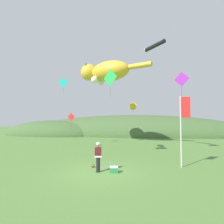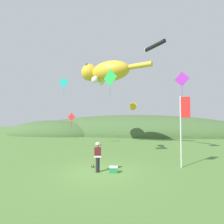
{
  "view_description": "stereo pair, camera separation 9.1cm",
  "coord_description": "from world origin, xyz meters",
  "px_view_note": "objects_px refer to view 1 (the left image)",
  "views": [
    {
      "loc": [
        2.6,
        -10.33,
        3.17
      ],
      "look_at": [
        0.0,
        4.0,
        3.79
      ],
      "focal_mm": 28.0,
      "sensor_mm": 36.0,
      "label": 1
    },
    {
      "loc": [
        2.69,
        -10.31,
        3.17
      ],
      "look_at": [
        0.0,
        4.0,
        3.79
      ],
      "focal_mm": 28.0,
      "sensor_mm": 36.0,
      "label": 2
    }
  ],
  "objects_px": {
    "kite_spool": "(93,166)",
    "kite_tube_streamer": "(154,46)",
    "festival_attendant": "(98,156)",
    "kite_diamond_green": "(110,78)",
    "picnic_cooler": "(114,170)",
    "kite_diamond_teal": "(63,83)",
    "festival_banner_pole": "(183,120)",
    "kite_diamond_red": "(71,117)",
    "kite_fish_windsock": "(133,107)",
    "kite_giant_cat": "(105,72)",
    "kite_diamond_violet": "(182,79)"
  },
  "relations": [
    {
      "from": "festival_banner_pole",
      "to": "kite_diamond_green",
      "type": "distance_m",
      "value": 6.71
    },
    {
      "from": "kite_diamond_teal",
      "to": "kite_diamond_violet",
      "type": "relative_size",
      "value": 0.89
    },
    {
      "from": "kite_fish_windsock",
      "to": "kite_diamond_green",
      "type": "distance_m",
      "value": 4.51
    },
    {
      "from": "kite_diamond_teal",
      "to": "kite_diamond_green",
      "type": "xyz_separation_m",
      "value": [
        6.56,
        -4.8,
        -0.83
      ]
    },
    {
      "from": "festival_attendant",
      "to": "kite_diamond_green",
      "type": "xyz_separation_m",
      "value": [
        -0.01,
        3.94,
        5.72
      ]
    },
    {
      "from": "festival_attendant",
      "to": "kite_diamond_red",
      "type": "distance_m",
      "value": 9.56
    },
    {
      "from": "kite_tube_streamer",
      "to": "kite_diamond_green",
      "type": "xyz_separation_m",
      "value": [
        -3.78,
        -2.27,
        -3.4
      ]
    },
    {
      "from": "kite_giant_cat",
      "to": "festival_banner_pole",
      "type": "bearing_deg",
      "value": -51.13
    },
    {
      "from": "kite_spool",
      "to": "kite_giant_cat",
      "type": "distance_m",
      "value": 13.74
    },
    {
      "from": "kite_diamond_green",
      "to": "kite_spool",
      "type": "bearing_deg",
      "value": -100.92
    },
    {
      "from": "kite_spool",
      "to": "kite_tube_streamer",
      "type": "relative_size",
      "value": 0.1
    },
    {
      "from": "kite_diamond_red",
      "to": "kite_tube_streamer",
      "type": "bearing_deg",
      "value": -9.56
    },
    {
      "from": "kite_diamond_red",
      "to": "kite_spool",
      "type": "bearing_deg",
      "value": -56.34
    },
    {
      "from": "kite_tube_streamer",
      "to": "festival_banner_pole",
      "type": "bearing_deg",
      "value": -69.91
    },
    {
      "from": "festival_banner_pole",
      "to": "kite_fish_windsock",
      "type": "height_order",
      "value": "kite_fish_windsock"
    },
    {
      "from": "kite_tube_streamer",
      "to": "kite_diamond_red",
      "type": "distance_m",
      "value": 11.19
    },
    {
      "from": "kite_diamond_green",
      "to": "picnic_cooler",
      "type": "bearing_deg",
      "value": -75.86
    },
    {
      "from": "kite_spool",
      "to": "kite_diamond_violet",
      "type": "relative_size",
      "value": 0.09
    },
    {
      "from": "kite_fish_windsock",
      "to": "kite_diamond_red",
      "type": "xyz_separation_m",
      "value": [
        -6.76,
        0.21,
        -1.06
      ]
    },
    {
      "from": "picnic_cooler",
      "to": "kite_diamond_red",
      "type": "height_order",
      "value": "kite_diamond_red"
    },
    {
      "from": "festival_banner_pole",
      "to": "kite_tube_streamer",
      "type": "height_order",
      "value": "kite_tube_streamer"
    },
    {
      "from": "kite_diamond_teal",
      "to": "kite_diamond_violet",
      "type": "xyz_separation_m",
      "value": [
        12.89,
        -1.7,
        -0.51
      ]
    },
    {
      "from": "festival_attendant",
      "to": "kite_giant_cat",
      "type": "distance_m",
      "value": 14.0
    },
    {
      "from": "kite_spool",
      "to": "kite_diamond_violet",
      "type": "height_order",
      "value": "kite_diamond_violet"
    },
    {
      "from": "kite_spool",
      "to": "kite_diamond_green",
      "type": "bearing_deg",
      "value": 79.08
    },
    {
      "from": "festival_attendant",
      "to": "festival_banner_pole",
      "type": "bearing_deg",
      "value": 20.43
    },
    {
      "from": "festival_banner_pole",
      "to": "kite_diamond_red",
      "type": "xyz_separation_m",
      "value": [
        -10.42,
        5.73,
        0.31
      ]
    },
    {
      "from": "festival_banner_pole",
      "to": "kite_giant_cat",
      "type": "distance_m",
      "value": 13.23
    },
    {
      "from": "kite_spool",
      "to": "kite_diamond_red",
      "type": "xyz_separation_m",
      "value": [
        -4.51,
        6.78,
        3.31
      ]
    },
    {
      "from": "kite_diamond_teal",
      "to": "kite_spool",
      "type": "bearing_deg",
      "value": -52.57
    },
    {
      "from": "kite_giant_cat",
      "to": "kite_diamond_red",
      "type": "height_order",
      "value": "kite_giant_cat"
    },
    {
      "from": "picnic_cooler",
      "to": "kite_fish_windsock",
      "type": "height_order",
      "value": "kite_fish_windsock"
    },
    {
      "from": "festival_banner_pole",
      "to": "kite_diamond_violet",
      "type": "bearing_deg",
      "value": 78.76
    },
    {
      "from": "picnic_cooler",
      "to": "kite_tube_streamer",
      "type": "xyz_separation_m",
      "value": [
        2.81,
        6.14,
        9.89
      ]
    },
    {
      "from": "picnic_cooler",
      "to": "kite_diamond_green",
      "type": "bearing_deg",
      "value": 104.14
    },
    {
      "from": "festival_attendant",
      "to": "kite_diamond_violet",
      "type": "height_order",
      "value": "kite_diamond_violet"
    },
    {
      "from": "kite_spool",
      "to": "kite_fish_windsock",
      "type": "bearing_deg",
      "value": 71.08
    },
    {
      "from": "festival_banner_pole",
      "to": "kite_diamond_teal",
      "type": "bearing_deg",
      "value": 150.38
    },
    {
      "from": "festival_attendant",
      "to": "picnic_cooler",
      "type": "relative_size",
      "value": 3.29
    },
    {
      "from": "kite_giant_cat",
      "to": "kite_diamond_red",
      "type": "xyz_separation_m",
      "value": [
        -3.06,
        -3.4,
        -5.81
      ]
    },
    {
      "from": "kite_tube_streamer",
      "to": "kite_giant_cat",
      "type": "bearing_deg",
      "value": 139.87
    },
    {
      "from": "kite_giant_cat",
      "to": "kite_diamond_teal",
      "type": "height_order",
      "value": "kite_giant_cat"
    },
    {
      "from": "kite_spool",
      "to": "kite_giant_cat",
      "type": "relative_size",
      "value": 0.02
    },
    {
      "from": "kite_diamond_teal",
      "to": "kite_diamond_violet",
      "type": "distance_m",
      "value": 13.01
    },
    {
      "from": "festival_banner_pole",
      "to": "kite_diamond_green",
      "type": "bearing_deg",
      "value": 159.81
    },
    {
      "from": "kite_giant_cat",
      "to": "kite_diamond_teal",
      "type": "distance_m",
      "value": 5.39
    },
    {
      "from": "kite_diamond_teal",
      "to": "kite_diamond_green",
      "type": "relative_size",
      "value": 0.87
    },
    {
      "from": "kite_diamond_teal",
      "to": "kite_diamond_green",
      "type": "height_order",
      "value": "kite_diamond_teal"
    },
    {
      "from": "kite_fish_windsock",
      "to": "kite_diamond_red",
      "type": "relative_size",
      "value": 1.34
    },
    {
      "from": "picnic_cooler",
      "to": "kite_diamond_teal",
      "type": "xyz_separation_m",
      "value": [
        -7.53,
        8.67,
        7.32
      ]
    }
  ]
}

